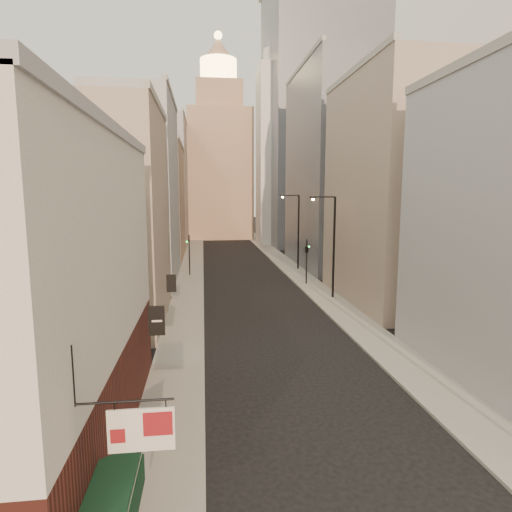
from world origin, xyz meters
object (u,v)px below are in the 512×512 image
at_px(traffic_light_right, 307,250).
at_px(traffic_light_left, 189,247).
at_px(clock_tower, 220,159).
at_px(white_tower, 278,149).
at_px(streetlamp_mid, 331,241).
at_px(streetlamp_far, 297,227).

bearing_deg(traffic_light_right, traffic_light_left, -43.07).
bearing_deg(clock_tower, white_tower, -51.84).
height_order(streetlamp_mid, streetlamp_far, streetlamp_far).
xyz_separation_m(clock_tower, traffic_light_left, (-5.64, -47.64, -14.13)).
bearing_deg(white_tower, traffic_light_right, -95.52).
height_order(white_tower, traffic_light_right, white_tower).
distance_m(streetlamp_mid, traffic_light_right, 6.60).
relative_size(white_tower, streetlamp_mid, 4.31).
xyz_separation_m(white_tower, streetlamp_far, (-2.93, -30.72, -13.05)).
distance_m(clock_tower, streetlamp_mid, 62.26).
bearing_deg(streetlamp_far, white_tower, 83.13).
bearing_deg(traffic_light_left, clock_tower, -73.05).
relative_size(streetlamp_mid, streetlamp_far, 0.99).
bearing_deg(white_tower, clock_tower, 128.16).
relative_size(streetlamp_mid, traffic_light_right, 1.92).
bearing_deg(streetlamp_mid, traffic_light_left, 131.54).
bearing_deg(white_tower, traffic_light_left, -116.32).
xyz_separation_m(white_tower, traffic_light_right, (-3.88, -40.20, -14.73)).
xyz_separation_m(traffic_light_left, traffic_light_right, (12.76, -6.56, 0.37)).
bearing_deg(white_tower, streetlamp_far, -95.46).
relative_size(clock_tower, white_tower, 1.08).
distance_m(clock_tower, traffic_light_right, 56.37).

